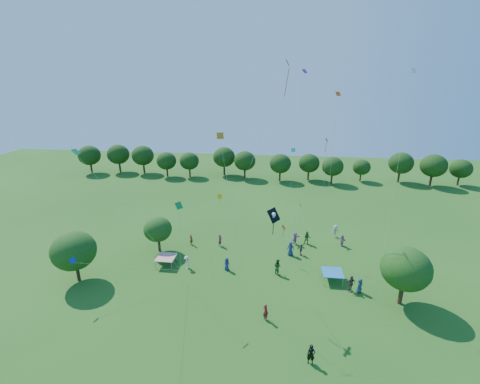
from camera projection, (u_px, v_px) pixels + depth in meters
The scene contains 35 objects.
near_tree_west at pixel (74, 251), 34.82m from camera, with size 4.72×4.72×5.88m.
near_tree_north at pixel (158, 229), 41.22m from camera, with size 3.60×3.60×4.78m.
near_tree_east at pixel (406, 269), 31.01m from camera, with size 4.70×4.70×6.14m.
treeline at pixel (254, 161), 72.44m from camera, with size 88.01×8.77×6.77m.
tent_red_stripe at pixel (166, 257), 38.73m from camera, with size 2.20×2.20×1.10m.
tent_blue at pixel (333, 273), 35.66m from camera, with size 2.20×2.20×1.10m.
man_in_black at pixel (311, 355), 25.18m from camera, with size 0.65×0.42×1.75m, color black.
crowd_person_0 at pixel (360, 286), 33.74m from camera, with size 0.81×0.44×1.65m, color navy.
crowd_person_1 at pixel (191, 240), 43.61m from camera, with size 0.57×0.37×1.52m, color maroon.
crowd_person_2 at pixel (277, 267), 36.94m from camera, with size 0.95×0.51×1.92m, color #295B27.
crowd_person_3 at pixel (187, 262), 38.04m from camera, with size 1.07×0.48×1.64m, color beige.
crowd_person_4 at pixel (301, 250), 41.00m from camera, with size 0.88×0.40×1.51m, color #453A37.
crowd_person_5 at pixel (295, 238), 43.67m from camera, with size 1.68×0.60×1.80m, color #AA6399.
crowd_person_6 at pixel (291, 249), 40.91m from camera, with size 0.95×0.51×1.92m, color navy.
crowd_person_7 at pixel (266, 312), 29.85m from camera, with size 0.63×0.41×1.70m, color maroon.
crowd_person_8 at pixel (307, 238), 43.68m from camera, with size 0.94×0.51×1.90m, color #2B5B27.
crowd_person_9 at pixel (335, 231), 45.79m from camera, with size 1.19×0.53×1.82m, color #AA9D88.
crowd_person_10 at pixel (351, 284), 33.87m from camera, with size 1.11×0.50×1.89m, color #423C35.
crowd_person_11 at pixel (342, 241), 43.24m from camera, with size 1.52×0.54×1.63m, color #995980.
crowd_person_12 at pixel (227, 264), 37.75m from camera, with size 0.80×0.43×1.62m, color navy.
crowd_person_13 at pixel (220, 240), 43.24m from camera, with size 0.64×0.41×1.72m, color maroon.
pirate_kite at pixel (274, 216), 28.99m from camera, with size 3.81×2.33×8.95m.
red_high_kite at pixel (274, 103), 34.02m from camera, with size 7.81×9.51×22.07m.
small_kite_0 at pixel (325, 161), 41.51m from camera, with size 0.43×2.15×12.97m.
small_kite_1 at pixel (217, 200), 46.95m from camera, with size 4.18×3.56×4.13m.
small_kite_2 at pixel (226, 170), 29.28m from camera, with size 2.85×1.83×15.55m.
small_kite_3 at pixel (104, 184), 28.45m from camera, with size 6.83×5.62×14.59m.
small_kite_4 at pixel (95, 263), 32.00m from camera, with size 9.69×4.85×3.63m.
small_kite_5 at pixel (301, 130), 34.32m from camera, with size 0.61×1.19×21.03m.
small_kite_6 at pixel (402, 139), 30.81m from camera, with size 2.09×5.17×21.05m.
small_kite_7 at pixel (292, 171), 40.20m from camera, with size 0.58×2.80×11.97m.
small_kite_8 at pixel (284, 229), 38.59m from camera, with size 1.88×0.70×3.52m.
small_kite_9 at pixel (335, 129), 40.04m from camera, with size 0.71×1.85×18.65m.
small_kite_10 at pixel (300, 212), 38.02m from camera, with size 0.44×0.61×6.33m.
small_kite_11 at pixel (179, 215), 30.42m from camera, with size 1.59×3.11×9.26m.
Camera 1 is at (3.43, -15.19, 21.24)m, focal length 24.00 mm.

